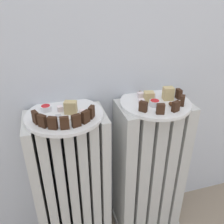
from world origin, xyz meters
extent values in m
cube|color=silver|center=(-0.30, 0.28, 0.35)|extent=(0.03, 0.18, 0.63)
cube|color=silver|center=(-0.26, 0.28, 0.35)|extent=(0.03, 0.18, 0.63)
cube|color=silver|center=(-0.21, 0.28, 0.35)|extent=(0.03, 0.18, 0.63)
cube|color=silver|center=(-0.17, 0.28, 0.35)|extent=(0.03, 0.18, 0.63)
cube|color=silver|center=(-0.13, 0.28, 0.35)|extent=(0.03, 0.18, 0.63)
cube|color=silver|center=(-0.09, 0.28, 0.35)|extent=(0.03, 0.18, 0.63)
cube|color=silver|center=(-0.04, 0.28, 0.35)|extent=(0.03, 0.18, 0.63)
cube|color=silver|center=(0.17, 0.28, 0.01)|extent=(0.30, 0.18, 0.03)
cube|color=silver|center=(0.05, 0.28, 0.35)|extent=(0.05, 0.18, 0.63)
cube|color=silver|center=(0.11, 0.28, 0.35)|extent=(0.05, 0.18, 0.63)
cube|color=silver|center=(0.17, 0.28, 0.35)|extent=(0.05, 0.18, 0.63)
cube|color=silver|center=(0.23, 0.28, 0.35)|extent=(0.05, 0.18, 0.63)
cube|color=silver|center=(0.29, 0.28, 0.35)|extent=(0.05, 0.18, 0.63)
cylinder|color=white|center=(-0.17, 0.28, 0.67)|extent=(0.27, 0.27, 0.01)
cylinder|color=white|center=(0.17, 0.28, 0.67)|extent=(0.27, 0.27, 0.01)
cube|color=#382114|center=(-0.27, 0.24, 0.69)|extent=(0.02, 0.03, 0.04)
cube|color=#382114|center=(-0.25, 0.21, 0.69)|extent=(0.03, 0.03, 0.04)
cube|color=#382114|center=(-0.22, 0.19, 0.69)|extent=(0.03, 0.02, 0.04)
cube|color=#382114|center=(-0.18, 0.18, 0.69)|extent=(0.03, 0.02, 0.04)
cube|color=#382114|center=(-0.14, 0.18, 0.69)|extent=(0.03, 0.02, 0.04)
cube|color=#382114|center=(-0.11, 0.20, 0.69)|extent=(0.03, 0.03, 0.04)
cube|color=#382114|center=(-0.09, 0.23, 0.69)|extent=(0.03, 0.03, 0.04)
cube|color=tan|center=(-0.15, 0.28, 0.69)|extent=(0.05, 0.04, 0.04)
cube|color=white|center=(-0.18, 0.30, 0.68)|extent=(0.02, 0.02, 0.02)
cube|color=white|center=(-0.11, 0.25, 0.68)|extent=(0.02, 0.02, 0.02)
ellipsoid|color=#4C2814|center=(-0.25, 0.27, 0.68)|extent=(0.02, 0.03, 0.01)
ellipsoid|color=#4C2814|center=(-0.14, 0.22, 0.68)|extent=(0.03, 0.02, 0.01)
ellipsoid|color=#4C2814|center=(-0.17, 0.22, 0.68)|extent=(0.03, 0.03, 0.02)
cylinder|color=white|center=(-0.23, 0.32, 0.68)|extent=(0.04, 0.04, 0.02)
cylinder|color=red|center=(-0.23, 0.32, 0.69)|extent=(0.03, 0.03, 0.01)
cube|color=#382114|center=(0.10, 0.22, 0.69)|extent=(0.03, 0.03, 0.04)
cube|color=#382114|center=(0.15, 0.19, 0.69)|extent=(0.03, 0.02, 0.04)
cube|color=#382114|center=(0.21, 0.19, 0.69)|extent=(0.03, 0.02, 0.04)
cube|color=#382114|center=(0.25, 0.22, 0.69)|extent=(0.03, 0.03, 0.04)
cube|color=#382114|center=(0.27, 0.28, 0.69)|extent=(0.02, 0.03, 0.04)
cube|color=tan|center=(0.15, 0.29, 0.69)|extent=(0.04, 0.04, 0.04)
cube|color=tan|center=(0.23, 0.28, 0.70)|extent=(0.04, 0.04, 0.05)
cube|color=white|center=(0.11, 0.27, 0.68)|extent=(0.02, 0.02, 0.02)
cube|color=white|center=(0.17, 0.31, 0.68)|extent=(0.03, 0.03, 0.02)
cube|color=white|center=(0.13, 0.33, 0.68)|extent=(0.02, 0.02, 0.02)
ellipsoid|color=#4C2814|center=(0.21, 0.23, 0.68)|extent=(0.03, 0.03, 0.02)
ellipsoid|color=#4C2814|center=(0.14, 0.35, 0.68)|extent=(0.02, 0.03, 0.02)
cylinder|color=white|center=(0.15, 0.25, 0.68)|extent=(0.04, 0.04, 0.02)
cylinder|color=red|center=(0.15, 0.25, 0.69)|extent=(0.03, 0.03, 0.01)
cube|color=#B7B7BC|center=(-0.19, 0.21, 0.67)|extent=(0.01, 0.06, 0.00)
cube|color=#B7B7BC|center=(-0.19, 0.27, 0.67)|extent=(0.02, 0.02, 0.00)
camera|label=1|loc=(-0.21, -0.46, 1.07)|focal=38.12mm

